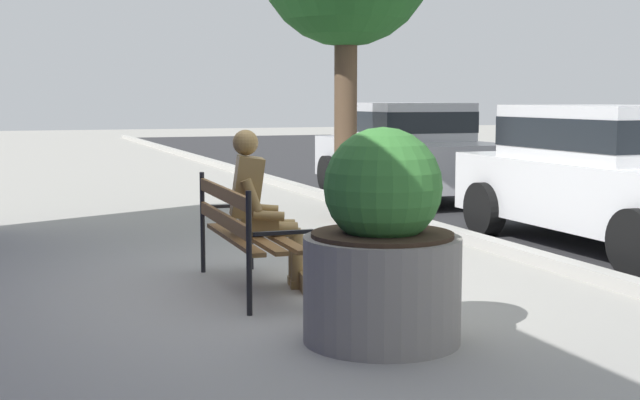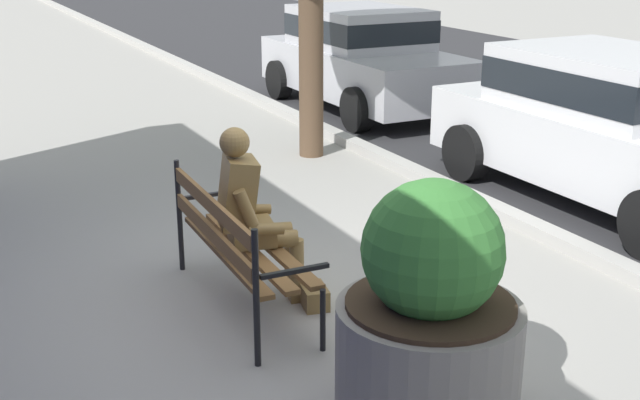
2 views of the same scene
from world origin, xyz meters
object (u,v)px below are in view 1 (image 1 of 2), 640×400
object	(u,v)px
parked_car_silver	(406,147)
parked_car_white	(615,172)
concrete_planter	(382,250)
park_bench	(242,227)
bronze_statue_seated	(264,211)

from	to	relation	value
parked_car_silver	parked_car_white	size ratio (longest dim) A/B	1.00
concrete_planter	parked_car_white	xyz separation A→B (m)	(-2.54, 3.91, 0.22)
park_bench	parked_car_silver	distance (m)	7.36
bronze_statue_seated	parked_car_silver	distance (m)	7.21
parked_car_silver	bronze_statue_seated	bearing A→B (deg)	-35.35
parked_car_silver	parked_car_white	bearing A→B (deg)	0.00
park_bench	concrete_planter	bearing A→B (deg)	14.10
parked_car_white	park_bench	bearing A→B (deg)	-81.27
bronze_statue_seated	concrete_planter	distance (m)	1.91
bronze_statue_seated	park_bench	bearing A→B (deg)	-82.30
bronze_statue_seated	parked_car_silver	size ratio (longest dim) A/B	0.33
concrete_planter	parked_car_silver	world-z (taller)	parked_car_silver
park_bench	parked_car_silver	xyz separation A→B (m)	(-5.91, 4.38, 0.30)
concrete_planter	parked_car_white	bearing A→B (deg)	122.98
park_bench	parked_car_white	bearing A→B (deg)	98.73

